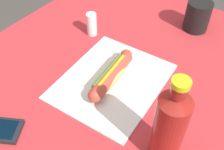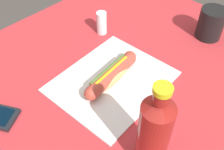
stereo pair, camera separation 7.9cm
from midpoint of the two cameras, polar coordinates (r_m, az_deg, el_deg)
The scene contains 6 objects.
dining_table at distance 0.90m, azimuth 0.71°, elevation -7.71°, with size 1.20×0.92×0.76m.
paper_wrapper at distance 0.80m, azimuth 2.79°, elevation -1.48°, with size 0.33×0.28×0.01m, color silver.
hot_dog at distance 0.79m, azimuth 2.80°, elevation -0.06°, with size 0.22×0.07×0.05m.
soda_bottle at distance 0.58m, azimuth 12.80°, elevation -11.94°, with size 0.07×0.07×0.25m.
drinking_cup at distance 1.01m, azimuth 22.29°, elevation 9.94°, with size 0.09×0.09×0.11m, color black.
salt_shaker at distance 0.96m, azimuth 0.17°, elevation 10.83°, with size 0.04×0.04×0.08m, color silver.
Camera 2 is at (-0.37, -0.39, 1.35)m, focal length 43.32 mm.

